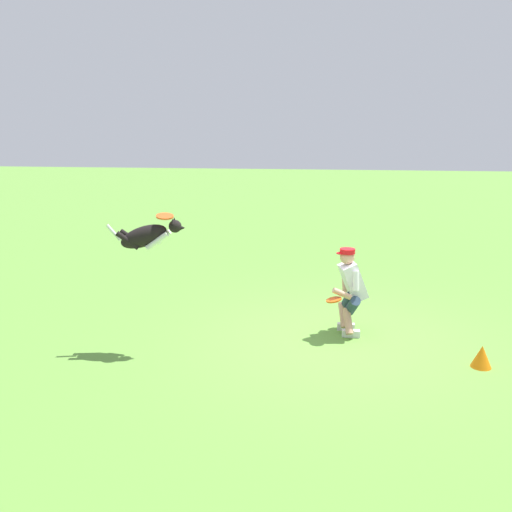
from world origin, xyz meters
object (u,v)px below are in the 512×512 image
object	(u,v)px
training_cone	(482,356)
dog	(147,236)
frisbee_held	(334,300)
frisbee_flying	(165,216)
person	(350,288)

from	to	relation	value
training_cone	dog	bearing A→B (deg)	-1.35
dog	frisbee_held	world-z (taller)	dog
frisbee_held	training_cone	xyz separation A→B (m)	(-1.88, 0.70, -0.46)
dog	frisbee_flying	size ratio (longest dim) A/B	4.63
dog	frisbee_held	xyz separation A→B (m)	(-2.50, -0.59, -0.98)
frisbee_flying	training_cone	size ratio (longest dim) A/B	0.79
dog	person	bearing A→B (deg)	14.92
frisbee_flying	frisbee_held	size ratio (longest dim) A/B	1.05
person	frisbee_held	bearing A→B (deg)	38.35
person	dog	world-z (taller)	dog
person	frisbee_flying	bearing A→B (deg)	6.00
training_cone	frisbee_flying	bearing A→B (deg)	-1.60
frisbee_held	training_cone	size ratio (longest dim) A/B	0.76
frisbee_flying	frisbee_held	world-z (taller)	frisbee_flying
frisbee_held	person	bearing A→B (deg)	-128.15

